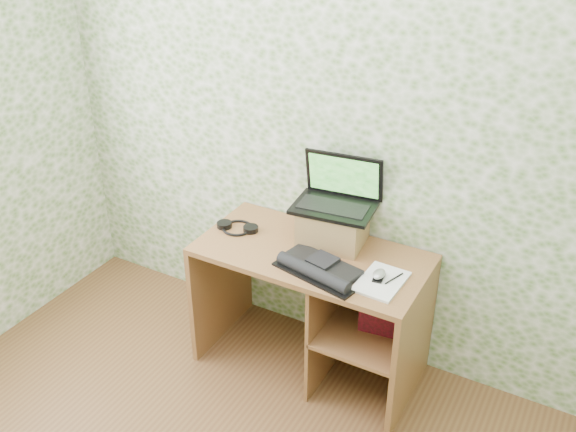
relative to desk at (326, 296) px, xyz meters
The scene contains 10 objects.
wall_back 0.87m from the desk, 105.57° to the left, with size 3.50×3.50×0.00m, color silver.
desk is the anchor object (origin of this frame).
riser 0.39m from the desk, 103.94° to the left, with size 0.33×0.27×0.20m, color olive.
laptop 0.55m from the desk, 100.17° to the left, with size 0.44×0.33×0.28m.
keyboard 0.34m from the desk, 79.58° to the right, with size 0.46×0.32×0.06m.
headphones 0.61m from the desk, behind, with size 0.23×0.20×0.03m.
notepad 0.45m from the desk, 18.07° to the right, with size 0.20×0.28×0.01m, color silver.
mouse 0.45m from the desk, 17.26° to the right, with size 0.06×0.09×0.03m, color #B4B4B6.
pen 0.49m from the desk, 10.36° to the right, with size 0.01×0.01×0.13m, color black.
red_box 0.33m from the desk, ahead, with size 0.22×0.07×0.27m, color maroon.
Camera 1 is at (1.24, -1.06, 2.53)m, focal length 40.00 mm.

